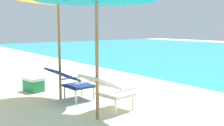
% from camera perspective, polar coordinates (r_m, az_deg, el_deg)
% --- Properties ---
extents(ground_plane, '(40.00, 40.00, 0.00)m').
position_cam_1_polar(ground_plane, '(7.76, 20.16, -3.44)').
color(ground_plane, beige).
extents(lounge_chair_left, '(0.56, 0.89, 0.68)m').
position_cam_1_polar(lounge_chair_left, '(5.21, -8.84, -3.84)').
color(lounge_chair_left, navy).
rests_on(lounge_chair_left, ground_plane).
extents(lounge_chair_right, '(0.62, 0.92, 0.68)m').
position_cam_1_polar(lounge_chair_right, '(4.49, -0.80, -5.64)').
color(lounge_chair_right, silver).
rests_on(lounge_chair_right, ground_plane).
extents(cooler_box, '(0.52, 0.40, 0.32)m').
position_cam_1_polar(cooler_box, '(6.23, -16.70, -4.44)').
color(cooler_box, '#1E844C').
rests_on(cooler_box, ground_plane).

